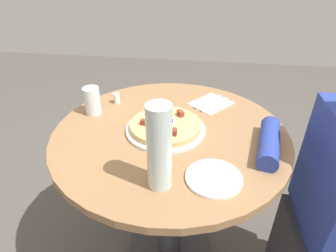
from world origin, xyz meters
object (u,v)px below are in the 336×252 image
at_px(bread_plate, 214,178).
at_px(fork, 208,101).
at_px(salt_shaker, 117,98).
at_px(knife, 214,104).
at_px(pizza_plate, 166,129).
at_px(person_seated, 331,217).
at_px(dining_table, 170,166).
at_px(water_glass, 92,101).
at_px(water_bottle, 159,148).
at_px(breakfast_pizza, 165,124).

bearing_deg(bread_plate, fork, 2.99).
xyz_separation_m(fork, salt_shaker, (-0.06, 0.42, 0.02)).
bearing_deg(knife, pizza_plate, 1.16).
distance_m(person_seated, salt_shaker, 1.00).
relative_size(fork, salt_shaker, 3.76).
xyz_separation_m(dining_table, fork, (0.26, -0.14, 0.19)).
bearing_deg(water_glass, water_bottle, -138.01).
xyz_separation_m(bread_plate, salt_shaker, (0.45, 0.44, 0.02)).
bearing_deg(water_glass, person_seated, -102.75).
bearing_deg(fork, knife, 90.00).
relative_size(dining_table, fork, 5.10).
distance_m(pizza_plate, knife, 0.30).
bearing_deg(salt_shaker, breakfast_pizza, -127.46).
xyz_separation_m(pizza_plate, fork, (0.26, -0.16, 0.00)).
bearing_deg(salt_shaker, fork, -81.53).
bearing_deg(pizza_plate, dining_table, -100.97).
bearing_deg(salt_shaker, bread_plate, -135.63).
xyz_separation_m(bread_plate, fork, (0.51, 0.03, 0.00)).
bearing_deg(salt_shaker, pizza_plate, -127.40).
xyz_separation_m(dining_table, salt_shaker, (0.20, 0.27, 0.21)).
bearing_deg(fork, person_seated, 91.59).
relative_size(pizza_plate, knife, 1.72).
bearing_deg(bread_plate, knife, -0.09).
xyz_separation_m(fork, knife, (-0.02, -0.03, 0.00)).
distance_m(pizza_plate, breakfast_pizza, 0.02).
height_order(bread_plate, water_glass, water_glass).
height_order(person_seated, water_glass, person_seated).
distance_m(breakfast_pizza, fork, 0.30).
bearing_deg(breakfast_pizza, dining_table, -101.92).
relative_size(bread_plate, knife, 0.98).
bearing_deg(water_bottle, bread_plate, -74.71).
bearing_deg(knife, salt_shaker, -45.01).
xyz_separation_m(pizza_plate, salt_shaker, (0.19, 0.25, 0.02)).
relative_size(pizza_plate, fork, 1.72).
bearing_deg(knife, dining_table, 4.39).
height_order(water_glass, salt_shaker, water_glass).
relative_size(breakfast_pizza, fork, 1.53).
bearing_deg(bread_plate, breakfast_pizza, 36.19).
xyz_separation_m(breakfast_pizza, knife, (0.23, -0.19, -0.02)).
height_order(dining_table, bread_plate, bread_plate).
bearing_deg(pizza_plate, bread_plate, -143.94).
height_order(fork, knife, same).
xyz_separation_m(person_seated, water_bottle, (-0.17, 0.62, 0.39)).
distance_m(pizza_plate, water_glass, 0.34).
relative_size(dining_table, pizza_plate, 2.96).
relative_size(water_glass, water_bottle, 0.44).
relative_size(person_seated, pizza_plate, 3.66).
distance_m(dining_table, breakfast_pizza, 0.21).
bearing_deg(pizza_plate, fork, -32.01).
relative_size(bread_plate, fork, 0.98).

